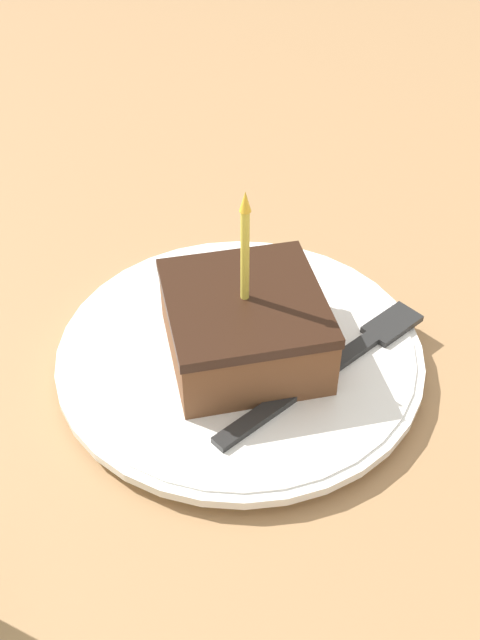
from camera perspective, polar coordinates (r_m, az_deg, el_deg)
ground_plane at (r=0.56m, az=1.59°, el=-6.17°), size 2.40×2.40×0.04m
plate at (r=0.55m, az=0.00°, el=-2.62°), size 0.27×0.27×0.02m
cake_slice at (r=0.52m, az=0.35°, el=-0.39°), size 0.11×0.11×0.14m
fork at (r=0.54m, az=7.37°, el=-3.23°), size 0.18×0.11×0.00m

